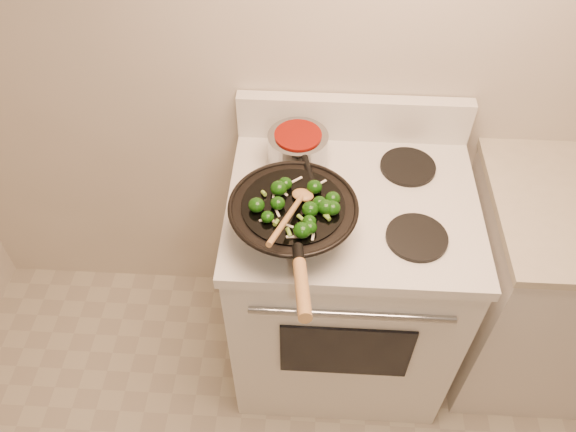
{
  "coord_description": "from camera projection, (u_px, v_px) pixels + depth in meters",
  "views": [
    {
      "loc": [
        -0.35,
        -0.04,
        2.18
      ],
      "look_at": [
        -0.41,
        1.0,
        1.02
      ],
      "focal_mm": 35.0,
      "sensor_mm": 36.0,
      "label": 1
    }
  ],
  "objects": [
    {
      "name": "wok",
      "position": [
        293.0,
        218.0,
        1.59
      ],
      "size": [
        0.37,
        0.61,
        0.22
      ],
      "color": "black",
      "rests_on": "stove"
    },
    {
      "name": "stirfry",
      "position": [
        302.0,
        206.0,
        1.53
      ],
      "size": [
        0.25,
        0.24,
        0.04
      ],
      "color": "#0F3608",
      "rests_on": "wok"
    },
    {
      "name": "stove",
      "position": [
        343.0,
        282.0,
        2.07
      ],
      "size": [
        0.78,
        0.67,
        1.08
      ],
      "color": "white",
      "rests_on": "ground"
    },
    {
      "name": "saucepan",
      "position": [
        298.0,
        148.0,
        1.79
      ],
      "size": [
        0.19,
        0.31,
        0.11
      ],
      "color": "#999DA2",
      "rests_on": "stove"
    },
    {
      "name": "wooden_spoon",
      "position": [
        294.0,
        208.0,
        1.5
      ],
      "size": [
        0.12,
        0.28,
        0.09
      ],
      "color": "#9E6F3E",
      "rests_on": "wok"
    },
    {
      "name": "counter_unit",
      "position": [
        568.0,
        289.0,
        2.07
      ],
      "size": [
        0.78,
        0.62,
        0.91
      ],
      "color": "silver",
      "rests_on": "ground"
    }
  ]
}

